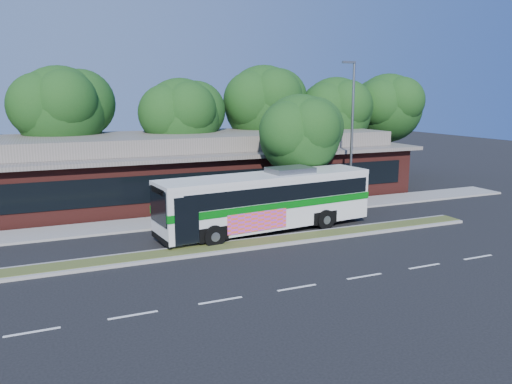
% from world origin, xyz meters
% --- Properties ---
extents(ground, '(120.00, 120.00, 0.00)m').
position_xyz_m(ground, '(0.00, 0.00, 0.00)').
color(ground, black).
rests_on(ground, ground).
extents(median_strip, '(26.00, 1.10, 0.15)m').
position_xyz_m(median_strip, '(0.00, 0.60, 0.07)').
color(median_strip, '#3D4F21').
rests_on(median_strip, ground).
extents(sidewalk, '(44.00, 2.60, 0.12)m').
position_xyz_m(sidewalk, '(0.00, 6.40, 0.06)').
color(sidewalk, gray).
rests_on(sidewalk, ground).
extents(plaza_building, '(33.20, 11.20, 4.45)m').
position_xyz_m(plaza_building, '(0.00, 12.99, 2.13)').
color(plaza_building, '#511E19').
rests_on(plaza_building, ground).
extents(lamp_post, '(0.93, 0.18, 9.07)m').
position_xyz_m(lamp_post, '(9.56, 6.00, 4.90)').
color(lamp_post, slate).
rests_on(lamp_post, ground).
extents(tree_bg_b, '(6.69, 6.00, 9.00)m').
position_xyz_m(tree_bg_b, '(-6.57, 16.14, 6.14)').
color(tree_bg_b, black).
rests_on(tree_bg_b, ground).
extents(tree_bg_c, '(6.24, 5.60, 8.26)m').
position_xyz_m(tree_bg_c, '(1.40, 15.13, 5.59)').
color(tree_bg_c, black).
rests_on(tree_bg_c, ground).
extents(tree_bg_d, '(6.91, 6.20, 9.37)m').
position_xyz_m(tree_bg_d, '(8.45, 16.15, 6.42)').
color(tree_bg_d, black).
rests_on(tree_bg_d, ground).
extents(tree_bg_e, '(6.47, 5.80, 8.50)m').
position_xyz_m(tree_bg_e, '(14.42, 15.14, 5.74)').
color(tree_bg_e, black).
rests_on(tree_bg_e, ground).
extents(tree_bg_f, '(6.69, 6.00, 8.92)m').
position_xyz_m(tree_bg_f, '(20.43, 16.14, 6.06)').
color(tree_bg_f, black).
rests_on(tree_bg_f, ground).
extents(transit_bus, '(11.89, 3.82, 3.28)m').
position_xyz_m(transit_bus, '(2.26, 2.63, 1.83)').
color(transit_bus, silver).
rests_on(transit_bus, ground).
extents(sidewalk_tree, '(5.46, 4.90, 7.11)m').
position_xyz_m(sidewalk_tree, '(6.35, 6.32, 4.78)').
color(sidewalk_tree, black).
rests_on(sidewalk_tree, ground).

